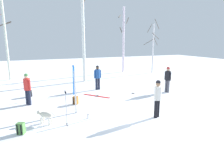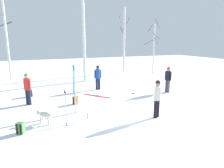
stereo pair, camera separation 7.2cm
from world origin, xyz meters
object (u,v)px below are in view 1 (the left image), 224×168
ski_pair_lying_1 (97,96)px  backpack_1 (29,94)px  dog (45,115)px  person_3 (27,87)px  ski_pair_lying_0 (133,94)px  water_bottle_0 (88,116)px  backpack_0 (76,100)px  ski_poles_0 (66,108)px  birch_tree_5 (123,40)px  backpack_2 (21,128)px  ski_pair_planted_2 (75,92)px  person_0 (98,76)px  birch_tree_4 (83,32)px  ski_pair_planted_0 (124,92)px  birch_tree_3 (5,35)px  birch_tree_6 (153,47)px  ski_pair_planted_1 (74,80)px  person_2 (168,78)px  person_1 (158,96)px

ski_pair_lying_1 → backpack_1: size_ratio=3.57×
dog → person_3: bearing=101.6°
ski_pair_lying_0 → water_bottle_0: water_bottle_0 is taller
backpack_0 → ski_poles_0: bearing=-109.8°
ski_pair_lying_1 → ski_pair_lying_0: bearing=-9.3°
ski_poles_0 → birch_tree_5: 14.72m
backpack_0 → backpack_2: 3.76m
ski_pair_lying_0 → backpack_2: (-6.62, -3.31, 0.20)m
water_bottle_0 → ski_pair_planted_2: bearing=109.7°
person_0 → backpack_0: bearing=-129.7°
dog → birch_tree_4: size_ratio=0.09×
ski_pair_planted_2 → birch_tree_4: (2.40, 7.18, 3.08)m
ski_pair_planted_0 → backpack_2: bearing=-172.3°
backpack_0 → birch_tree_3: 10.48m
ski_pair_planted_2 → ski_pair_lying_0: bearing=24.6°
backpack_0 → ski_pair_lying_1: bearing=33.9°
person_3 → birch_tree_6: birch_tree_6 is taller
water_bottle_0 → ski_pair_planted_1: bearing=85.7°
water_bottle_0 → birch_tree_3: size_ratio=0.03×
ski_pair_lying_0 → ski_pair_lying_1: same height
birch_tree_3 → ski_pair_planted_1: bearing=-59.5°
water_bottle_0 → birch_tree_6: (9.96, 9.59, 2.63)m
backpack_0 → birch_tree_3: birch_tree_3 is taller
birch_tree_4 → ski_pair_planted_1: bearing=-114.4°
backpack_0 → birch_tree_6: size_ratio=0.08×
ski_poles_0 → birch_tree_5: (8.37, 11.81, 2.72)m
dog → ski_pair_planted_0: 3.71m
ski_pair_planted_0 → backpack_0: bearing=133.1°
person_2 → ski_pair_lying_0: person_2 is taller
backpack_0 → backpack_1: size_ratio=1.00×
birch_tree_3 → person_1: bearing=-61.3°
ski_pair_planted_0 → water_bottle_0: (-1.86, -0.18, -0.89)m
ski_pair_lying_1 → birch_tree_6: birch_tree_6 is taller
person_0 → ski_pair_lying_0: 2.84m
backpack_1 → backpack_2: same height
person_1 → birch_tree_6: size_ratio=0.31×
ski_pair_lying_1 → dog: bearing=-136.5°
birch_tree_3 → birch_tree_4: (5.92, -3.20, 0.26)m
person_1 → birch_tree_4: 9.71m
person_1 → ski_pair_planted_0: bearing=130.2°
ski_pair_lying_0 → water_bottle_0: bearing=-143.8°
dog → ski_pair_lying_0: size_ratio=0.42×
birch_tree_3 → birch_tree_6: birch_tree_3 is taller
person_3 → birch_tree_4: (4.48, 4.96, 3.10)m
backpack_0 → person_2: bearing=1.1°
dog → birch_tree_3: 11.86m
person_1 → backpack_0: size_ratio=3.90×
person_0 → ski_pair_planted_2: (-2.47, -3.93, 0.03)m
backpack_1 → birch_tree_4: 6.78m
birch_tree_4 → water_bottle_0: bearing=-104.4°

